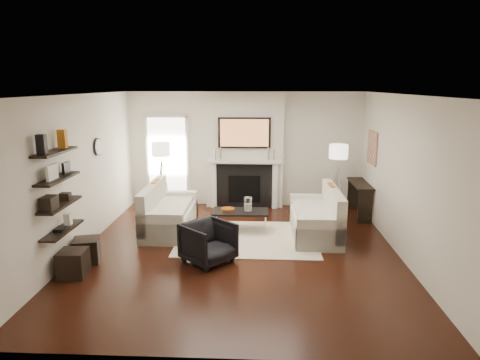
{
  "coord_description": "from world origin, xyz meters",
  "views": [
    {
      "loc": [
        0.36,
        -7.02,
        2.86
      ],
      "look_at": [
        0.0,
        0.6,
        1.15
      ],
      "focal_mm": 32.0,
      "sensor_mm": 36.0,
      "label": 1
    }
  ],
  "objects_px": {
    "lamp_left_shade": "(161,149)",
    "loveseat_left_base": "(170,220)",
    "ottoman_near": "(86,250)",
    "lamp_right_shade": "(339,152)",
    "armchair": "(208,241)",
    "loveseat_right_base": "(315,225)",
    "coffee_table": "(240,212)"
  },
  "relations": [
    {
      "from": "armchair",
      "to": "ottoman_near",
      "type": "xyz_separation_m",
      "value": [
        -2.0,
        -0.1,
        -0.17
      ]
    },
    {
      "from": "coffee_table",
      "to": "ottoman_near",
      "type": "distance_m",
      "value": 2.96
    },
    {
      "from": "armchair",
      "to": "lamp_left_shade",
      "type": "relative_size",
      "value": 1.84
    },
    {
      "from": "coffee_table",
      "to": "armchair",
      "type": "height_order",
      "value": "armchair"
    },
    {
      "from": "ottoman_near",
      "to": "lamp_right_shade",
      "type": "bearing_deg",
      "value": 31.04
    },
    {
      "from": "loveseat_left_base",
      "to": "lamp_left_shade",
      "type": "height_order",
      "value": "lamp_left_shade"
    },
    {
      "from": "lamp_right_shade",
      "to": "ottoman_near",
      "type": "xyz_separation_m",
      "value": [
        -4.52,
        -2.72,
        -1.25
      ]
    },
    {
      "from": "lamp_left_shade",
      "to": "loveseat_left_base",
      "type": "bearing_deg",
      "value": -71.33
    },
    {
      "from": "coffee_table",
      "to": "lamp_left_shade",
      "type": "xyz_separation_m",
      "value": [
        -1.83,
        1.25,
        1.05
      ]
    },
    {
      "from": "loveseat_left_base",
      "to": "loveseat_right_base",
      "type": "xyz_separation_m",
      "value": [
        2.85,
        -0.16,
        0.0
      ]
    },
    {
      "from": "loveseat_left_base",
      "to": "coffee_table",
      "type": "distance_m",
      "value": 1.42
    },
    {
      "from": "lamp_left_shade",
      "to": "coffee_table",
      "type": "bearing_deg",
      "value": -34.22
    },
    {
      "from": "armchair",
      "to": "loveseat_left_base",
      "type": "bearing_deg",
      "value": 74.68
    },
    {
      "from": "armchair",
      "to": "ottoman_near",
      "type": "distance_m",
      "value": 2.01
    },
    {
      "from": "lamp_left_shade",
      "to": "ottoman_near",
      "type": "relative_size",
      "value": 1.0
    },
    {
      "from": "ottoman_near",
      "to": "loveseat_left_base",
      "type": "bearing_deg",
      "value": 57.22
    },
    {
      "from": "loveseat_left_base",
      "to": "lamp_left_shade",
      "type": "distance_m",
      "value": 1.82
    },
    {
      "from": "lamp_right_shade",
      "to": "ottoman_near",
      "type": "relative_size",
      "value": 1.0
    },
    {
      "from": "loveseat_right_base",
      "to": "lamp_right_shade",
      "type": "xyz_separation_m",
      "value": [
        0.62,
        1.26,
        1.24
      ]
    },
    {
      "from": "coffee_table",
      "to": "ottoman_near",
      "type": "xyz_separation_m",
      "value": [
        -2.45,
        -1.64,
        -0.2
      ]
    },
    {
      "from": "loveseat_left_base",
      "to": "coffee_table",
      "type": "xyz_separation_m",
      "value": [
        1.41,
        0.01,
        0.19
      ]
    },
    {
      "from": "loveseat_left_base",
      "to": "armchair",
      "type": "relative_size",
      "value": 2.44
    },
    {
      "from": "coffee_table",
      "to": "lamp_left_shade",
      "type": "relative_size",
      "value": 2.75
    },
    {
      "from": "loveseat_left_base",
      "to": "loveseat_right_base",
      "type": "relative_size",
      "value": 1.0
    },
    {
      "from": "loveseat_left_base",
      "to": "lamp_right_shade",
      "type": "distance_m",
      "value": 3.85
    },
    {
      "from": "loveseat_right_base",
      "to": "lamp_left_shade",
      "type": "bearing_deg",
      "value": 156.62
    },
    {
      "from": "lamp_right_shade",
      "to": "coffee_table",
      "type": "bearing_deg",
      "value": -152.28
    },
    {
      "from": "loveseat_left_base",
      "to": "armchair",
      "type": "bearing_deg",
      "value": -57.87
    },
    {
      "from": "loveseat_right_base",
      "to": "lamp_left_shade",
      "type": "relative_size",
      "value": 4.5
    },
    {
      "from": "ottoman_near",
      "to": "loveseat_right_base",
      "type": "bearing_deg",
      "value": 20.59
    },
    {
      "from": "lamp_left_shade",
      "to": "loveseat_right_base",
      "type": "bearing_deg",
      "value": -23.38
    },
    {
      "from": "coffee_table",
      "to": "loveseat_left_base",
      "type": "bearing_deg",
      "value": -179.52
    }
  ]
}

